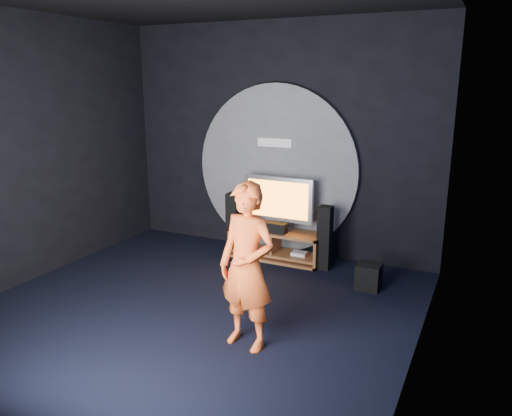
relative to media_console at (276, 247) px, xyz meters
The scene contains 13 objects.
floor 2.07m from the media_console, 95.35° to the right, with size 5.00×5.00×0.00m, color black.
back_wall 1.63m from the media_console, 113.09° to the left, with size 5.00×0.04×3.50m, color black.
left_wall 3.72m from the media_console, 142.71° to the right, with size 0.04×5.00×3.50m, color black.
right_wall 3.46m from the media_console, 41.61° to the right, with size 0.04×5.00×3.50m, color black.
wall_disc_panel 1.19m from the media_console, 115.97° to the left, with size 2.60×0.11×2.60m.
media_console is the anchor object (origin of this frame).
tv 0.70m from the media_console, 95.96° to the left, with size 1.08×0.22×0.81m.
center_speaker 0.34m from the media_console, 94.30° to the right, with size 0.40×0.15×0.15m, color black.
remote 0.43m from the media_console, 158.77° to the right, with size 0.18×0.05×0.02m, color black.
tower_speaker_left 0.84m from the media_console, behind, with size 0.18×0.21×0.92m, color black.
tower_speaker_right 0.82m from the media_console, ahead, with size 0.18×0.21×0.92m, color black.
subwoofer 1.59m from the media_console, 17.84° to the right, with size 0.30×0.30×0.33m, color black.
player 2.63m from the media_console, 73.26° to the right, with size 0.62×0.41×1.70m, color #EE5720.
Camera 1 is at (3.01, -4.51, 2.65)m, focal length 35.00 mm.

